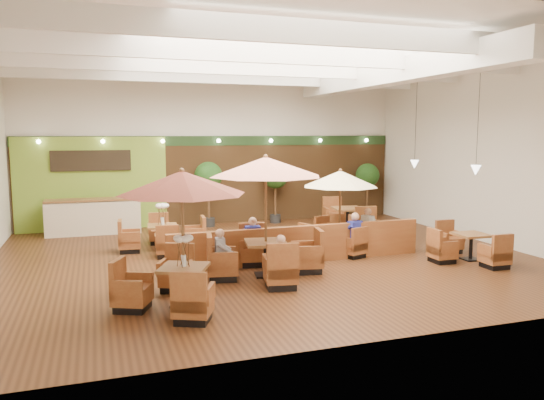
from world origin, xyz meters
name	(u,v)px	position (x,y,z in m)	size (l,w,h in m)	color
room	(262,122)	(0.25, 1.22, 3.63)	(14.04, 14.00, 5.52)	#381E0F
service_counter	(93,217)	(-4.40, 5.10, 0.58)	(3.00, 0.75, 1.18)	beige
booth_divider	(300,244)	(0.67, -0.70, 0.48)	(6.90, 0.18, 0.95)	brown
table_0	(179,208)	(-2.80, -3.18, 1.91)	(2.64, 2.80, 2.68)	brown
table_1	(266,195)	(-0.57, -1.66, 1.92)	(2.88, 2.88, 2.85)	brown
table_2	(340,195)	(2.22, 0.21, 1.61)	(2.41, 2.41, 2.34)	brown
table_3	(163,236)	(-2.52, 1.90, 0.42)	(2.49, 2.49, 1.51)	brown
table_4	(463,248)	(4.78, -1.88, 0.33)	(1.60, 2.38, 0.89)	brown
table_5	(347,220)	(3.74, 2.74, 0.40)	(1.09, 2.91, 1.06)	brown
topiary_0	(208,178)	(-0.48, 5.30, 1.73)	(1.00, 1.00, 2.32)	black
topiary_1	(275,178)	(2.03, 5.30, 1.68)	(0.97, 0.97, 2.26)	black
topiary_2	(367,177)	(5.87, 5.30, 1.60)	(0.93, 0.93, 2.15)	black
diner_0	(281,255)	(-0.57, -2.71, 0.73)	(0.39, 0.36, 0.72)	silver
diner_1	(253,236)	(-0.57, -0.62, 0.75)	(0.39, 0.32, 0.77)	navy
diner_2	(222,248)	(-1.62, -1.66, 0.73)	(0.31, 0.37, 0.72)	gray
diner_3	(353,230)	(2.22, -0.64, 0.75)	(0.42, 0.38, 0.77)	navy
diner_4	(366,224)	(3.07, 0.21, 0.73)	(0.35, 0.39, 0.73)	silver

